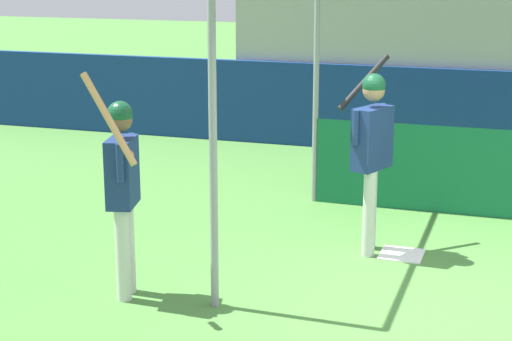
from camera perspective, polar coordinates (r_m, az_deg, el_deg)
name	(u,v)px	position (r m, az deg, el deg)	size (l,w,h in m)	color
ground_plane	(440,315)	(7.67, 12.16, -9.40)	(60.00, 60.00, 0.00)	#477F38
outfield_wall	(489,115)	(13.38, 15.28, 3.59)	(24.00, 0.12, 1.35)	navy
bleacher_section	(501,34)	(15.29, 16.01, 8.75)	(8.15, 4.00, 3.43)	#9E9E99
batting_cage	(434,121)	(9.55, 11.78, 3.27)	(3.13, 3.58, 2.85)	gray
home_plate	(402,254)	(9.03, 9.69, -5.53)	(0.44, 0.44, 0.02)	white
player_batter	(372,144)	(8.78, 7.72, 1.74)	(0.58, 0.95, 2.00)	silver
player_waiting	(122,181)	(7.63, -8.90, -0.67)	(0.55, 0.69, 2.09)	silver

